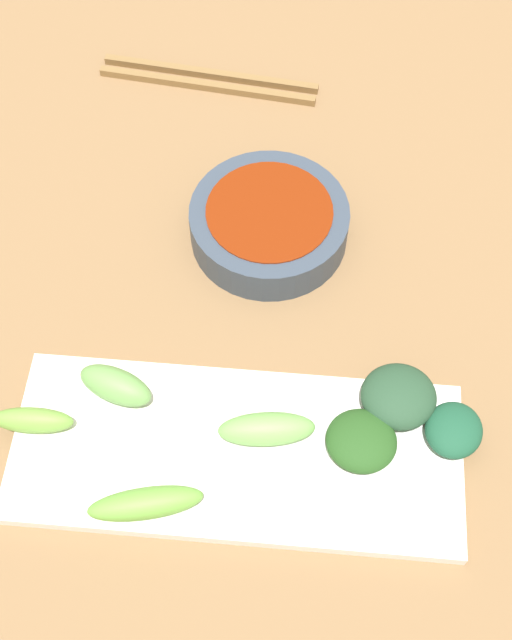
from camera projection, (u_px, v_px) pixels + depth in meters
The scene contains 11 objects.
tabletop at pixel (250, 333), 0.74m from camera, with size 2.10×2.10×0.02m, color olive.
sauce_bowl at pixel (269, 223), 0.76m from camera, with size 0.15×0.15×0.04m.
serving_plate at pixel (241, 453), 0.67m from camera, with size 0.14×0.36×0.01m, color white.
broccoli_leafy_0 at pixel (361, 441), 0.65m from camera, with size 0.05×0.06×0.02m, color #244E1D.
broccoli_stalk_1 at pixel (267, 429), 0.66m from camera, with size 0.03×0.08×0.03m, color #73B657.
broccoli_stalk_2 at pixel (116, 385), 0.67m from camera, with size 0.03×0.06×0.03m, color #6AA352.
broccoli_leafy_3 at pixel (399, 396), 0.67m from camera, with size 0.06×0.06×0.03m, color #26472F.
broccoli_stalk_4 at pixel (145, 503), 0.63m from camera, with size 0.02×0.09×0.02m, color #68A93F.
broccoli_leafy_5 at pixel (454, 430), 0.66m from camera, with size 0.05×0.05×0.02m, color #1B4F35.
broccoli_stalk_6 at pixel (33, 420), 0.66m from camera, with size 0.02×0.07×0.02m, color #70A741.
chopsticks at pixel (209, 80), 0.88m from camera, with size 0.05×0.23×0.01m.
Camera 1 is at (0.37, 0.04, 0.65)m, focal length 47.17 mm.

